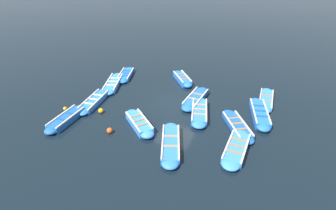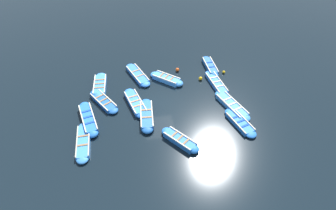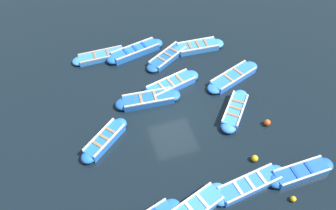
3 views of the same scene
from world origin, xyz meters
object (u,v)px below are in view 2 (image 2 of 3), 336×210
at_px(boat_tucked, 147,115).
at_px(boat_bow_out, 88,119).
at_px(buoy_orange_near, 224,72).
at_px(boat_centre, 138,75).
at_px(boat_near_quay, 104,101).
at_px(boat_stern_in, 166,79).
at_px(boat_far_corner, 216,83).
at_px(buoy_yellow_far, 177,70).
at_px(buoy_white_drifting, 201,78).
at_px(boat_alongside, 100,85).
at_px(boat_end_of_row, 240,123).
at_px(boat_drifting, 210,66).
at_px(boat_outer_left, 180,140).
at_px(boat_inner_gap, 232,105).
at_px(boat_broadside, 135,103).
at_px(boat_mid_row, 83,142).

height_order(boat_tucked, boat_bow_out, boat_bow_out).
bearing_deg(buoy_orange_near, boat_centre, 84.35).
xyz_separation_m(boat_near_quay, boat_centre, (3.08, -2.93, 0.02)).
distance_m(boat_stern_in, boat_far_corner, 4.31).
relative_size(buoy_yellow_far, buoy_white_drifting, 1.04).
bearing_deg(buoy_yellow_far, boat_far_corner, -130.52).
bearing_deg(boat_tucked, boat_far_corner, -64.85).
bearing_deg(boat_centre, buoy_yellow_far, -86.47).
relative_size(boat_alongside, boat_far_corner, 0.93).
relative_size(boat_near_quay, boat_alongside, 0.97).
bearing_deg(boat_centre, boat_far_corner, -109.05).
distance_m(boat_near_quay, buoy_white_drifting, 8.50).
distance_m(boat_near_quay, boat_bow_out, 2.11).
relative_size(boat_tucked, boat_far_corner, 0.97).
bearing_deg(boat_end_of_row, boat_near_quay, 68.21).
relative_size(boat_drifting, boat_outer_left, 1.19).
bearing_deg(boat_outer_left, boat_alongside, 38.28).
relative_size(boat_near_quay, boat_end_of_row, 1.03).
relative_size(boat_tucked, buoy_white_drifting, 11.45).
bearing_deg(boat_alongside, boat_end_of_row, -120.77).
bearing_deg(boat_inner_gap, boat_alongside, 67.55).
height_order(boat_broadside, boat_alongside, boat_broadside).
xyz_separation_m(boat_outer_left, buoy_yellow_far, (8.18, -1.39, -0.04)).
xyz_separation_m(boat_drifting, buoy_white_drifting, (-1.63, 1.32, -0.03)).
xyz_separation_m(boat_drifting, boat_centre, (-0.23, 6.72, -0.01)).
distance_m(boat_mid_row, boat_far_corner, 11.77).
height_order(boat_end_of_row, boat_drifting, boat_drifting).
distance_m(boat_drifting, boat_inner_gap, 5.41).
distance_m(boat_alongside, boat_far_corner, 9.91).
bearing_deg(boat_mid_row, boat_stern_in, -48.02).
xyz_separation_m(boat_broadside, boat_inner_gap, (-1.50, -7.39, -0.02)).
bearing_deg(boat_near_quay, boat_inner_gap, -101.97).
height_order(boat_end_of_row, buoy_white_drifting, boat_end_of_row).
bearing_deg(buoy_white_drifting, boat_broadside, 111.22).
distance_m(boat_outer_left, boat_centre, 8.27).
xyz_separation_m(boat_far_corner, boat_inner_gap, (-2.91, -0.37, 0.00)).
relative_size(boat_stern_in, boat_alongside, 0.84).
relative_size(boat_alongside, boat_inner_gap, 0.90).
height_order(boat_near_quay, buoy_yellow_far, boat_near_quay).
bearing_deg(boat_stern_in, buoy_yellow_far, -43.92).
bearing_deg(boat_centre, boat_bow_out, 140.80).
bearing_deg(boat_stern_in, boat_outer_left, 178.53).
bearing_deg(boat_outer_left, boat_bow_out, 63.94).
distance_m(boat_broadside, boat_bow_out, 3.74).
height_order(buoy_yellow_far, buoy_white_drifting, buoy_yellow_far).
bearing_deg(boat_broadside, buoy_white_drifting, -68.78).
xyz_separation_m(boat_broadside, boat_alongside, (2.72, 2.81, -0.01)).
bearing_deg(boat_broadside, boat_near_quay, 76.49).
bearing_deg(boat_near_quay, boat_far_corner, -85.08).
bearing_deg(boat_alongside, boat_broadside, -134.06).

